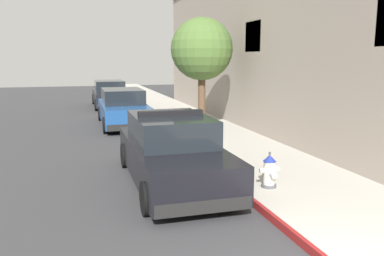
% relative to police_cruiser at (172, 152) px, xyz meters
% --- Properties ---
extents(ground_plane, '(33.45, 60.00, 0.20)m').
position_rel_police_cruiser_xyz_m(ground_plane, '(-3.26, 4.91, -0.84)').
color(ground_plane, '#353538').
extents(sidewalk_pavement, '(3.02, 60.00, 0.14)m').
position_rel_police_cruiser_xyz_m(sidewalk_pavement, '(2.74, 4.91, -0.67)').
color(sidewalk_pavement, '#ADA89E').
rests_on(sidewalk_pavement, ground).
extents(curb_painted_edge, '(0.08, 60.00, 0.14)m').
position_rel_police_cruiser_xyz_m(curb_painted_edge, '(1.19, 4.91, -0.67)').
color(curb_painted_edge, maroon).
rests_on(curb_painted_edge, ground).
extents(storefront_building, '(7.94, 24.99, 6.98)m').
position_rel_police_cruiser_xyz_m(storefront_building, '(8.10, 5.03, 2.75)').
color(storefront_building, gray).
rests_on(storefront_building, ground).
extents(police_cruiser, '(1.94, 4.84, 1.68)m').
position_rel_police_cruiser_xyz_m(police_cruiser, '(0.00, 0.00, 0.00)').
color(police_cruiser, black).
rests_on(police_cruiser, ground).
extents(parked_car_silver_ahead, '(1.94, 4.84, 1.56)m').
position_rel_police_cruiser_xyz_m(parked_car_silver_ahead, '(-0.16, 8.42, -0.00)').
color(parked_car_silver_ahead, navy).
rests_on(parked_car_silver_ahead, ground).
extents(parked_car_dark_far, '(1.94, 4.84, 1.56)m').
position_rel_police_cruiser_xyz_m(parked_car_dark_far, '(-0.17, 15.46, -0.00)').
color(parked_car_dark_far, black).
rests_on(parked_car_dark_far, ground).
extents(fire_hydrant, '(0.44, 0.40, 0.76)m').
position_rel_police_cruiser_xyz_m(fire_hydrant, '(1.81, -1.29, -0.25)').
color(fire_hydrant, '#4C4C51').
rests_on(fire_hydrant, sidewalk_pavement).
extents(street_tree, '(2.34, 2.34, 4.22)m').
position_rel_police_cruiser_xyz_m(street_tree, '(2.55, 5.81, 2.43)').
color(street_tree, brown).
rests_on(street_tree, sidewalk_pavement).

